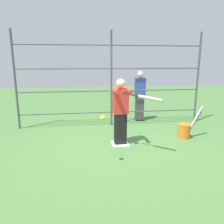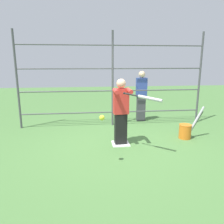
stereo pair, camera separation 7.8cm
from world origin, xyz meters
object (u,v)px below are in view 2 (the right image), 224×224
bat_bucket (186,130)px  bystander_behind_fence (141,95)px  softball_in_flight (102,118)px  baseball_bat_swinging (147,98)px  batter (121,110)px

bat_bucket → bystander_behind_fence: (0.74, -1.79, 0.62)m
softball_in_flight → bystander_behind_fence: bystander_behind_fence is taller
softball_in_flight → baseball_bat_swinging: bearing=-157.6°
softball_in_flight → bystander_behind_fence: (-1.48, -3.07, -0.10)m
bystander_behind_fence → batter: bearing=64.1°
batter → baseball_bat_swinging: size_ratio=2.23×
batter → bat_bucket: 1.83m
bystander_behind_fence → baseball_bat_swinging: bearing=77.8°
baseball_bat_swinging → bystander_behind_fence: size_ratio=0.43×
softball_in_flight → bat_bucket: 2.66m
bat_bucket → softball_in_flight: bearing=30.1°
batter → softball_in_flight: (0.51, 1.06, 0.11)m
batter → bat_bucket: batter is taller
baseball_bat_swinging → bat_bucket: bearing=-145.3°
bystander_behind_fence → bat_bucket: bearing=112.4°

